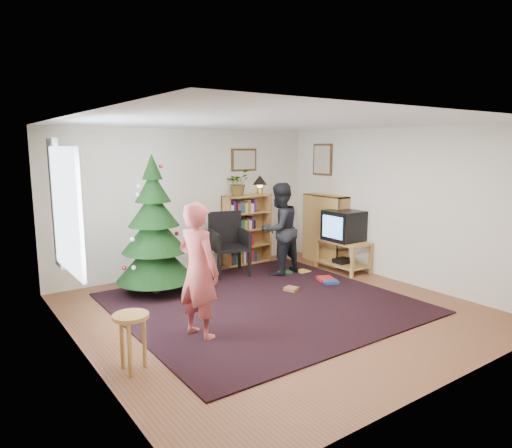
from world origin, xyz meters
TOP-DOWN VIEW (x-y plane):
  - floor at (0.00, 0.00)m, footprint 5.00×5.00m
  - ceiling at (0.00, 0.00)m, footprint 5.00×5.00m
  - wall_back at (0.00, 2.50)m, footprint 5.00×0.02m
  - wall_front at (0.00, -2.50)m, footprint 5.00×0.02m
  - wall_left at (-2.50, 0.00)m, footprint 0.02×5.00m
  - wall_right at (2.50, 0.00)m, footprint 0.02×5.00m
  - rug at (0.00, 0.30)m, footprint 3.80×3.60m
  - window_pane at (-2.47, 0.60)m, footprint 0.04×1.20m
  - curtain at (-2.43, 1.30)m, footprint 0.06×0.35m
  - picture_back at (1.15, 2.48)m, footprint 0.55×0.03m
  - picture_right at (2.48, 1.75)m, footprint 0.03×0.50m
  - christmas_tree at (-1.05, 1.57)m, footprint 1.16×1.16m
  - bookshelf_back at (1.12, 2.34)m, footprint 0.95×0.30m
  - bookshelf_right at (2.34, 1.49)m, footprint 0.30×0.95m
  - tv_stand at (2.22, 0.90)m, footprint 0.52×0.94m
  - crt_tv at (2.22, 0.90)m, footprint 0.56×0.61m
  - armchair at (0.39, 1.92)m, footprint 0.72×0.73m
  - stool at (-2.20, -0.55)m, footprint 0.35×0.35m
  - person_standing at (-1.27, -0.20)m, footprint 0.53×0.67m
  - person_by_chair at (1.12, 1.34)m, footprint 0.85×0.70m
  - potted_plant at (0.92, 2.34)m, footprint 0.54×0.51m
  - table_lamp at (1.42, 2.34)m, footprint 0.27×0.27m
  - floor_clutter at (1.26, 0.78)m, footprint 1.04×1.08m

SIDE VIEW (x-z plane):
  - floor at x=0.00m, z-range 0.00..0.00m
  - rug at x=0.00m, z-range 0.00..0.02m
  - floor_clutter at x=1.26m, z-range 0.00..0.08m
  - tv_stand at x=2.22m, z-range 0.05..0.60m
  - stool at x=-2.20m, z-range 0.16..0.75m
  - armchair at x=0.39m, z-range 0.05..1.13m
  - bookshelf_back at x=1.12m, z-range 0.01..1.31m
  - bookshelf_right at x=2.34m, z-range 0.01..1.31m
  - person_standing at x=-1.27m, z-range 0.00..1.59m
  - person_by_chair at x=1.12m, z-range 0.00..1.59m
  - crt_tv at x=2.22m, z-range 0.55..1.08m
  - christmas_tree at x=-1.05m, z-range -0.18..1.93m
  - wall_back at x=0.00m, z-range 0.00..2.50m
  - wall_front at x=0.00m, z-range 0.00..2.50m
  - wall_left at x=-2.50m, z-range 0.00..2.50m
  - wall_right at x=2.50m, z-range 0.00..2.50m
  - window_pane at x=-2.47m, z-range 0.80..2.20m
  - curtain at x=-2.43m, z-range 0.70..2.30m
  - potted_plant at x=0.92m, z-range 1.30..1.78m
  - table_lamp at x=1.42m, z-range 1.36..1.72m
  - picture_back at x=1.15m, z-range 1.74..2.16m
  - picture_right at x=2.48m, z-range 1.65..2.25m
  - ceiling at x=0.00m, z-range 2.50..2.50m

